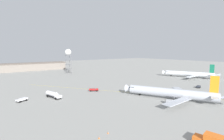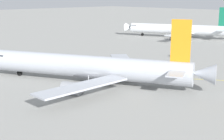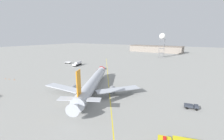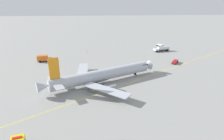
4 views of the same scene
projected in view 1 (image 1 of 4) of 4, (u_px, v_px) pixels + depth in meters
ground_plane at (175, 101)px, 73.76m from camera, size 600.00×600.00×0.00m
airliner_main at (172, 93)px, 75.54m from camera, size 32.10×41.46×12.16m
airliner_secondary at (190, 74)px, 135.88m from camera, size 31.26×40.54×11.66m
pushback_tug_truck at (22, 100)px, 72.71m from camera, size 5.03×3.91×1.30m
fuel_tanker_truck at (53, 94)px, 78.17m from camera, size 4.61×9.85×2.87m
ops_pickup_truck at (94, 90)px, 91.02m from camera, size 5.14×4.44×1.41m
baggage_truck_truck_extra at (198, 87)px, 99.08m from camera, size 3.92×2.57×1.22m
radar_tower at (68, 53)px, 159.02m from camera, size 5.87×5.87×23.38m
terminal_shed at (34, 66)px, 187.44m from camera, size 69.17×21.54×8.37m
taxiway_centreline at (173, 96)px, 81.71m from camera, size 98.18×146.42×0.01m
safety_cone_near at (108, 133)px, 44.56m from camera, size 0.36×0.36×0.55m
safety_cone_mid at (99, 138)px, 42.03m from camera, size 0.36×0.36×0.55m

